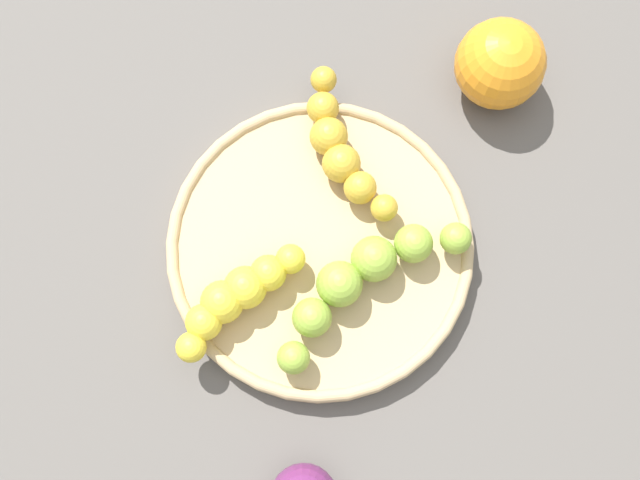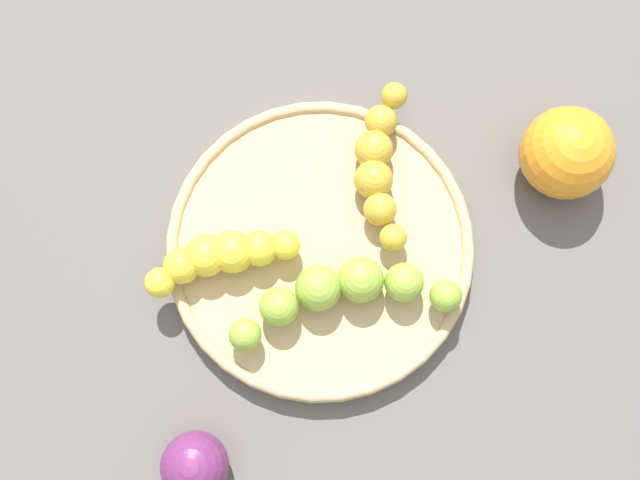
# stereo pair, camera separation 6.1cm
# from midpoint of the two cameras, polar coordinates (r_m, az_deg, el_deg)

# --- Properties ---
(ground_plane) EXTENTS (2.40, 2.40, 0.00)m
(ground_plane) POSITION_cam_midpoint_polar(r_m,az_deg,el_deg) (0.65, -2.64, -1.35)
(ground_plane) COLOR #56514C
(fruit_bowl) EXTENTS (0.25, 0.25, 0.02)m
(fruit_bowl) POSITION_cam_midpoint_polar(r_m,az_deg,el_deg) (0.63, -2.69, -1.12)
(fruit_bowl) COLOR tan
(fruit_bowl) RESTS_ON ground_plane
(banana_green) EXTENTS (0.06, 0.18, 0.04)m
(banana_green) POSITION_cam_midpoint_polar(r_m,az_deg,el_deg) (0.60, 0.30, -3.48)
(banana_green) COLOR #8CAD38
(banana_green) RESTS_ON fruit_bowl
(banana_spotted) EXTENTS (0.14, 0.05, 0.03)m
(banana_spotted) POSITION_cam_midpoint_polar(r_m,az_deg,el_deg) (0.63, -1.21, 6.24)
(banana_spotted) COLOR gold
(banana_spotted) RESTS_ON fruit_bowl
(banana_yellow) EXTENTS (0.05, 0.12, 0.03)m
(banana_yellow) POSITION_cam_midpoint_polar(r_m,az_deg,el_deg) (0.61, -9.13, -4.61)
(banana_yellow) COLOR yellow
(banana_yellow) RESTS_ON fruit_bowl
(orange_fruit) EXTENTS (0.08, 0.08, 0.08)m
(orange_fruit) POSITION_cam_midpoint_polar(r_m,az_deg,el_deg) (0.67, 10.60, 12.11)
(orange_fruit) COLOR orange
(orange_fruit) RESTS_ON ground_plane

